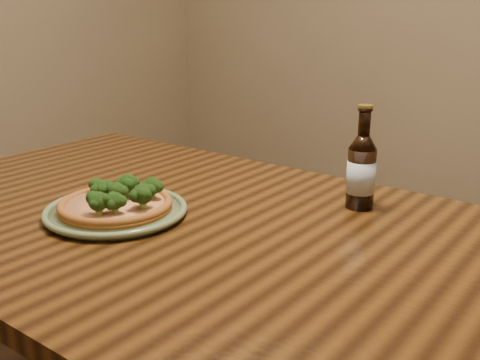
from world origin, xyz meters
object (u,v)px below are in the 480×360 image
Objects in this scene: pizza at (117,203)px; plate at (116,211)px; beer_bottle at (361,171)px; table at (203,264)px.

plate is at bearing -171.71° from pizza.
beer_bottle reaches higher than plate.
beer_bottle reaches higher than pizza.
pizza is (-0.16, -0.08, 0.12)m from table.
table is 6.77× the size of pizza.
table is at bearing 25.41° from pizza.
pizza is 1.05× the size of beer_bottle.
table is at bearing -135.25° from beer_bottle.
plate is at bearing -144.56° from beer_bottle.
table is at bearing 25.08° from plate.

